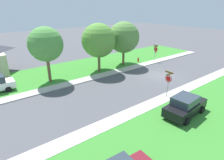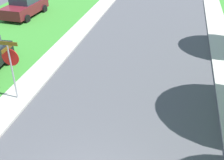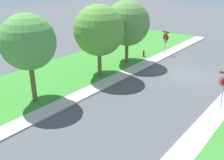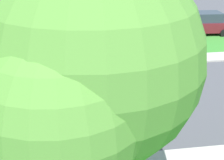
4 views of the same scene
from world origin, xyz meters
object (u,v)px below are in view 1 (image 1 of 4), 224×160
tree_across_right (46,45)px  tree_corner_large (123,38)px  car_black_near_corner (185,106)px  tree_sidewalk_near (99,41)px  stop_sign_near_corner (156,50)px  stop_sign_far_corner (168,80)px  fire_hydrant (138,60)px

tree_across_right → tree_corner_large: tree_corner_large is taller
car_black_near_corner → tree_sidewalk_near: 14.47m
stop_sign_near_corner → stop_sign_far_corner: (-9.45, 9.47, 0.01)m
stop_sign_near_corner → fire_hydrant: stop_sign_near_corner is taller
stop_sign_near_corner → fire_hydrant: 3.18m
car_black_near_corner → tree_across_right: size_ratio=0.67×
tree_sidewalk_near → fire_hydrant: bearing=-91.7°
fire_hydrant → tree_sidewalk_near: bearing=88.3°
tree_across_right → fire_hydrant: tree_across_right is taller
car_black_near_corner → tree_corner_large: bearing=-21.6°
tree_sidewalk_near → tree_across_right: 6.91m
stop_sign_far_corner → tree_sidewalk_near: (11.10, 0.57, 2.33)m
stop_sign_near_corner → car_black_near_corner: (-12.40, 10.99, -1.00)m
tree_sidewalk_near → tree_corner_large: size_ratio=1.01×
car_black_near_corner → stop_sign_near_corner: bearing=-41.6°
tree_sidewalk_near → stop_sign_near_corner: bearing=-99.3°
tree_across_right → car_black_near_corner: bearing=-157.8°
stop_sign_near_corner → car_black_near_corner: size_ratio=0.63×
tree_sidewalk_near → tree_corner_large: (0.32, -4.75, -0.08)m
stop_sign_near_corner → tree_across_right: size_ratio=0.42×
car_black_near_corner → tree_across_right: tree_across_right is taller
stop_sign_far_corner → tree_sidewalk_near: tree_sidewalk_near is taller
tree_sidewalk_near → car_black_near_corner: bearing=176.1°
car_black_near_corner → tree_corner_large: size_ratio=0.67×
stop_sign_far_corner → fire_hydrant: bearing=-32.8°
fire_hydrant → car_black_near_corner: bearing=148.3°
stop_sign_far_corner → tree_across_right: size_ratio=0.42×
stop_sign_far_corner → tree_corner_large: bearing=-20.1°
stop_sign_near_corner → stop_sign_far_corner: size_ratio=1.00×
tree_across_right → tree_sidewalk_near: bearing=-94.1°
tree_across_right → fire_hydrant: bearing=-92.9°
car_black_near_corner → tree_sidewalk_near: size_ratio=0.67×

